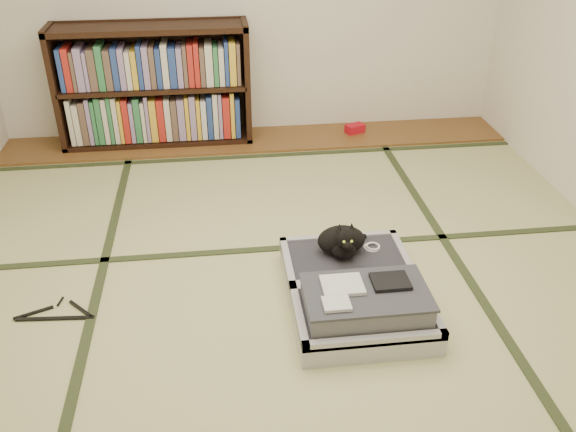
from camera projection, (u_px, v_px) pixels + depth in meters
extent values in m
plane|color=tan|center=(287.00, 290.00, 3.24)|extent=(4.50, 4.50, 0.00)
cube|color=brown|center=(257.00, 140.00, 4.95)|extent=(4.00, 0.50, 0.02)
cube|color=red|center=(355.00, 128.00, 5.04)|extent=(0.17, 0.14, 0.07)
cube|color=#2D381E|center=(94.00, 304.00, 3.14)|extent=(0.05, 4.50, 0.01)
cube|color=#2D381E|center=(467.00, 276.00, 3.35)|extent=(0.05, 4.50, 0.01)
cube|color=#2D381E|center=(279.00, 248.00, 3.59)|extent=(4.00, 0.05, 0.01)
cube|color=#2D381E|center=(260.00, 156.00, 4.70)|extent=(4.00, 0.05, 0.01)
cube|color=black|center=(59.00, 90.00, 4.62)|extent=(0.04, 0.34, 0.95)
cube|color=black|center=(247.00, 82.00, 4.77)|extent=(0.04, 0.34, 0.95)
cube|color=black|center=(160.00, 139.00, 4.92)|extent=(1.47, 0.34, 0.04)
cube|color=black|center=(147.00, 28.00, 4.47)|extent=(1.47, 0.34, 0.04)
cube|color=black|center=(154.00, 86.00, 4.69)|extent=(1.41, 0.34, 0.03)
cube|color=black|center=(155.00, 80.00, 4.83)|extent=(1.47, 0.02, 0.95)
cube|color=gray|center=(157.00, 114.00, 4.79)|extent=(1.32, 0.24, 0.40)
cube|color=gray|center=(151.00, 63.00, 4.58)|extent=(1.32, 0.24, 0.36)
cube|color=#B7B7BC|center=(364.00, 322.00, 2.94)|extent=(0.67, 0.45, 0.12)
cube|color=#2E2E35|center=(365.00, 317.00, 2.92)|extent=(0.60, 0.38, 0.09)
cube|color=#B7B7BC|center=(376.00, 341.00, 2.73)|extent=(0.67, 0.04, 0.04)
cube|color=#B7B7BC|center=(356.00, 286.00, 3.08)|extent=(0.67, 0.04, 0.04)
cube|color=#B7B7BC|center=(299.00, 317.00, 2.87)|extent=(0.04, 0.45, 0.04)
cube|color=#B7B7BC|center=(429.00, 306.00, 2.94)|extent=(0.04, 0.45, 0.04)
cube|color=#B7B7BC|center=(345.00, 268.00, 3.32)|extent=(0.67, 0.45, 0.12)
cube|color=#2E2E35|center=(346.00, 264.00, 3.30)|extent=(0.60, 0.38, 0.09)
cube|color=#B7B7BC|center=(354.00, 281.00, 3.11)|extent=(0.67, 0.04, 0.04)
cube|color=#B7B7BC|center=(338.00, 238.00, 3.46)|extent=(0.67, 0.04, 0.04)
cube|color=#B7B7BC|center=(288.00, 263.00, 3.25)|extent=(0.04, 0.45, 0.04)
cube|color=#B7B7BC|center=(403.00, 255.00, 3.32)|extent=(0.04, 0.45, 0.04)
cylinder|color=black|center=(355.00, 283.00, 3.09)|extent=(0.60, 0.02, 0.02)
cube|color=gray|center=(366.00, 303.00, 2.88)|extent=(0.57, 0.35, 0.12)
cube|color=#393A41|center=(367.00, 292.00, 2.84)|extent=(0.59, 0.37, 0.01)
cube|color=silver|center=(342.00, 285.00, 2.86)|extent=(0.20, 0.16, 0.02)
cube|color=black|center=(390.00, 281.00, 2.89)|extent=(0.18, 0.14, 0.02)
cube|color=silver|center=(337.00, 304.00, 2.74)|extent=(0.13, 0.11, 0.02)
cube|color=white|center=(332.00, 355.00, 2.73)|extent=(0.05, 0.01, 0.04)
cube|color=white|center=(356.00, 355.00, 2.75)|extent=(0.04, 0.01, 0.03)
cube|color=orange|center=(423.00, 347.00, 2.77)|extent=(0.04, 0.01, 0.03)
cube|color=#197F33|center=(410.00, 346.00, 2.76)|extent=(0.04, 0.01, 0.03)
ellipsoid|color=black|center=(341.00, 240.00, 3.28)|extent=(0.26, 0.17, 0.16)
ellipsoid|color=black|center=(344.00, 251.00, 3.23)|extent=(0.13, 0.09, 0.09)
ellipsoid|color=black|center=(346.00, 238.00, 3.16)|extent=(0.11, 0.10, 0.11)
sphere|color=black|center=(347.00, 245.00, 3.13)|extent=(0.05, 0.05, 0.05)
cone|color=black|center=(340.00, 228.00, 3.14)|extent=(0.04, 0.05, 0.05)
cone|color=black|center=(352.00, 227.00, 3.15)|extent=(0.04, 0.05, 0.05)
sphere|color=#A5BF33|center=(344.00, 242.00, 3.11)|extent=(0.02, 0.02, 0.02)
sphere|color=#A5BF33|center=(352.00, 241.00, 3.11)|extent=(0.02, 0.02, 0.02)
cylinder|color=black|center=(354.00, 240.00, 3.39)|extent=(0.16, 0.09, 0.03)
torus|color=white|center=(372.00, 247.00, 3.36)|extent=(0.09, 0.09, 0.01)
torus|color=white|center=(373.00, 246.00, 3.35)|extent=(0.08, 0.08, 0.01)
cube|color=black|center=(55.00, 318.00, 3.03)|extent=(0.39, 0.05, 0.01)
cube|color=black|center=(33.00, 313.00, 3.07)|extent=(0.19, 0.09, 0.01)
cube|color=black|center=(81.00, 309.00, 3.09)|extent=(0.14, 0.15, 0.01)
cylinder|color=black|center=(60.00, 301.00, 3.15)|extent=(0.03, 0.07, 0.01)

